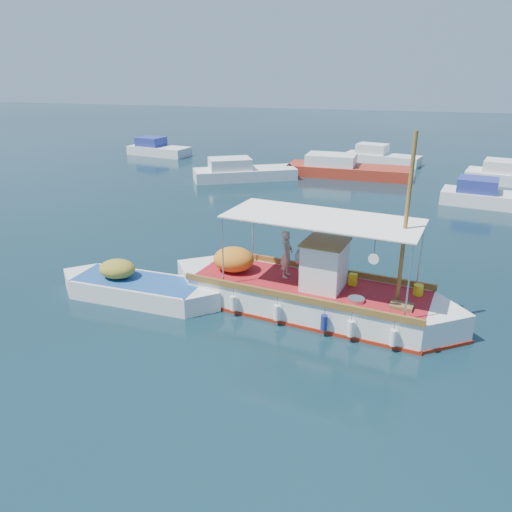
# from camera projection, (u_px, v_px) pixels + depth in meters

# --- Properties ---
(ground) EXTENTS (160.00, 160.00, 0.00)m
(ground) POSITION_uv_depth(u_px,v_px,m) (286.00, 305.00, 17.64)
(ground) COLOR black
(ground) RESTS_ON ground
(fishing_caique) EXTENTS (10.44, 4.25, 6.47)m
(fishing_caique) POSITION_uv_depth(u_px,v_px,m) (306.00, 295.00, 17.16)
(fishing_caique) COLOR white
(fishing_caique) RESTS_ON ground
(dinghy) EXTENTS (6.46, 2.18, 1.58)m
(dinghy) POSITION_uv_depth(u_px,v_px,m) (137.00, 289.00, 18.11)
(dinghy) COLOR white
(dinghy) RESTS_ON ground
(bg_boat_nw) EXTENTS (7.65, 5.54, 1.80)m
(bg_boat_nw) POSITION_uv_depth(u_px,v_px,m) (242.00, 173.00, 36.45)
(bg_boat_nw) COLOR silver
(bg_boat_nw) RESTS_ON ground
(bg_boat_n) EXTENTS (9.15, 3.28, 1.80)m
(bg_boat_n) POSITION_uv_depth(u_px,v_px,m) (345.00, 170.00, 37.55)
(bg_boat_n) COLOR #9C2A1A
(bg_boat_n) RESTS_ON ground
(bg_boat_ne) EXTENTS (5.90, 3.28, 1.80)m
(bg_boat_ne) POSITION_uv_depth(u_px,v_px,m) (488.00, 198.00, 29.80)
(bg_boat_ne) COLOR silver
(bg_boat_ne) RESTS_ON ground
(bg_boat_far_w) EXTENTS (6.07, 3.40, 1.80)m
(bg_boat_far_w) POSITION_uv_depth(u_px,v_px,m) (157.00, 150.00, 46.16)
(bg_boat_far_w) COLOR silver
(bg_boat_far_w) RESTS_ON ground
(bg_boat_far_n) EXTENTS (6.51, 3.60, 1.80)m
(bg_boat_far_n) POSITION_uv_depth(u_px,v_px,m) (380.00, 158.00, 42.24)
(bg_boat_far_n) COLOR silver
(bg_boat_far_n) RESTS_ON ground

